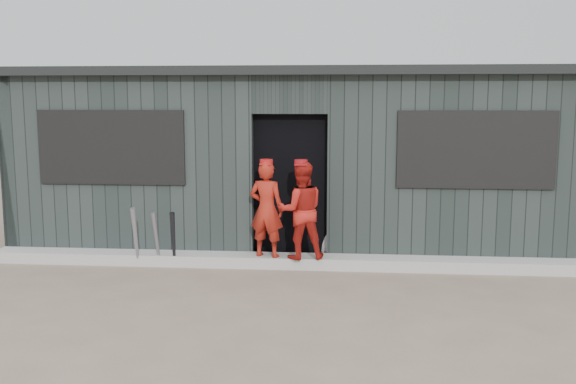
# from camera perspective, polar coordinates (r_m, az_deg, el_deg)

# --- Properties ---
(ground) EXTENTS (80.00, 80.00, 0.00)m
(ground) POSITION_cam_1_polar(r_m,az_deg,el_deg) (6.79, -1.37, -10.59)
(ground) COLOR #766051
(ground) RESTS_ON ground
(curb) EXTENTS (8.00, 0.36, 0.15)m
(curb) POSITION_cam_1_polar(r_m,az_deg,el_deg) (8.50, 0.01, -6.16)
(curb) COLOR #A6A6A1
(curb) RESTS_ON ground
(bat_left) EXTENTS (0.09, 0.29, 0.82)m
(bat_left) POSITION_cam_1_polar(r_m,az_deg,el_deg) (8.59, -13.39, -3.94)
(bat_left) COLOR gray
(bat_left) RESTS_ON ground
(bat_mid) EXTENTS (0.13, 0.19, 0.74)m
(bat_mid) POSITION_cam_1_polar(r_m,az_deg,el_deg) (8.61, -11.60, -4.14)
(bat_mid) COLOR slate
(bat_mid) RESTS_ON ground
(bat_right) EXTENTS (0.10, 0.24, 0.76)m
(bat_right) POSITION_cam_1_polar(r_m,az_deg,el_deg) (8.50, -10.15, -4.20)
(bat_right) COLOR black
(bat_right) RESTS_ON ground
(player_red_left) EXTENTS (0.51, 0.40, 1.25)m
(player_red_left) POSITION_cam_1_polar(r_m,az_deg,el_deg) (8.32, -1.92, -1.55)
(player_red_left) COLOR #A32014
(player_red_left) RESTS_ON curb
(player_red_right) EXTENTS (0.70, 0.59, 1.26)m
(player_red_right) POSITION_cam_1_polar(r_m,az_deg,el_deg) (8.22, 1.15, -1.64)
(player_red_right) COLOR red
(player_red_right) RESTS_ON curb
(player_grey_back) EXTENTS (0.67, 0.46, 1.32)m
(player_grey_back) POSITION_cam_1_polar(r_m,az_deg,el_deg) (8.79, 4.36, -1.80)
(player_grey_back) COLOR #AEAEAE
(player_grey_back) RESTS_ON ground
(dugout) EXTENTS (8.30, 3.30, 2.62)m
(dugout) POSITION_cam_1_polar(r_m,az_deg,el_deg) (9.95, 0.87, 3.04)
(dugout) COLOR black
(dugout) RESTS_ON ground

